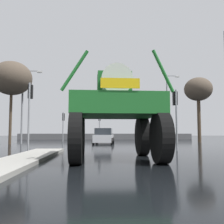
# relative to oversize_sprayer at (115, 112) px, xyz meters

# --- Properties ---
(ground_plane) EXTENTS (120.00, 120.00, 0.00)m
(ground_plane) POSITION_rel_oversize_sprayer_xyz_m (0.18, 11.49, -2.02)
(ground_plane) COLOR black
(median_island) EXTENTS (1.63, 10.97, 0.15)m
(median_island) POSITION_rel_oversize_sprayer_xyz_m (-3.65, -0.70, -1.95)
(median_island) COLOR #9E9B93
(median_island) RESTS_ON ground
(oversize_sprayer) EXTENTS (4.14, 5.43, 4.17)m
(oversize_sprayer) POSITION_rel_oversize_sprayer_xyz_m (0.00, 0.00, 0.00)
(oversize_sprayer) COLOR black
(oversize_sprayer) RESTS_ON ground
(sedan_ahead) EXTENTS (2.20, 4.25, 1.52)m
(sedan_ahead) POSITION_rel_oversize_sprayer_xyz_m (-0.30, 14.07, -1.31)
(sedan_ahead) COLOR silver
(sedan_ahead) RESTS_ON ground
(traffic_signal_near_left) EXTENTS (0.24, 0.54, 4.12)m
(traffic_signal_near_left) POSITION_rel_oversize_sprayer_xyz_m (-4.89, 4.65, 0.98)
(traffic_signal_near_left) COLOR gray
(traffic_signal_near_left) RESTS_ON ground
(traffic_signal_near_right) EXTENTS (0.24, 0.54, 3.76)m
(traffic_signal_near_right) POSITION_rel_oversize_sprayer_xyz_m (4.04, 4.65, 0.72)
(traffic_signal_near_right) COLOR gray
(traffic_signal_near_right) RESTS_ON ground
(traffic_signal_far_left) EXTENTS (0.24, 0.55, 3.43)m
(traffic_signal_far_left) POSITION_rel_oversize_sprayer_xyz_m (-4.98, 19.10, 0.48)
(traffic_signal_far_left) COLOR gray
(traffic_signal_far_left) RESTS_ON ground
(traffic_signal_far_right) EXTENTS (0.24, 0.55, 3.42)m
(traffic_signal_far_right) POSITION_rel_oversize_sprayer_xyz_m (-0.74, 19.10, 0.46)
(traffic_signal_far_right) COLOR gray
(traffic_signal_far_right) RESTS_ON ground
(streetlight_far_left) EXTENTS (2.01, 0.24, 7.49)m
(streetlight_far_left) POSITION_rel_oversize_sprayer_xyz_m (-8.32, 14.86, 2.18)
(streetlight_far_left) COLOR gray
(streetlight_far_left) RESTS_ON ground
(streetlight_far_right) EXTENTS (1.74, 0.24, 8.58)m
(streetlight_far_right) POSITION_rel_oversize_sprayer_xyz_m (8.04, 21.26, 2.70)
(streetlight_far_right) COLOR gray
(streetlight_far_right) RESTS_ON ground
(bare_tree_left) EXTENTS (3.80, 3.80, 7.90)m
(bare_tree_left) POSITION_rel_oversize_sprayer_xyz_m (-9.12, 13.51, 4.23)
(bare_tree_left) COLOR #473828
(bare_tree_left) RESTS_ON ground
(bare_tree_right) EXTENTS (3.13, 3.13, 7.35)m
(bare_tree_right) POSITION_rel_oversize_sprayer_xyz_m (10.47, 17.28, 3.89)
(bare_tree_right) COLOR #473828
(bare_tree_right) RESTS_ON ground
(roadside_barrier) EXTENTS (27.16, 0.24, 0.90)m
(roadside_barrier) POSITION_rel_oversize_sprayer_xyz_m (0.18, 28.98, -1.57)
(roadside_barrier) COLOR #59595B
(roadside_barrier) RESTS_ON ground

